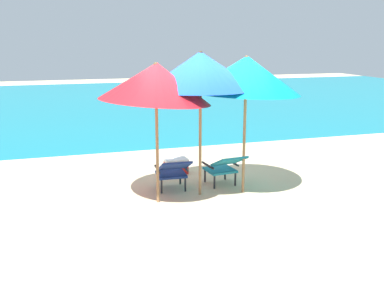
% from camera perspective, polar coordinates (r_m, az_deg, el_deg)
% --- Properties ---
extents(ground_plane, '(40.00, 40.00, 0.00)m').
position_cam_1_polar(ground_plane, '(12.02, -5.04, 0.42)').
color(ground_plane, beige).
extents(ocean_band, '(40.00, 18.00, 0.01)m').
position_cam_1_polar(ocean_band, '(19.83, -9.84, 5.46)').
color(ocean_band, teal).
rests_on(ocean_band, ground_plane).
extents(lounge_chair_left, '(0.57, 0.90, 0.68)m').
position_cam_1_polar(lounge_chair_left, '(7.90, -2.51, -3.48)').
color(lounge_chair_left, navy).
rests_on(lounge_chair_left, ground_plane).
extents(lounge_chair_right, '(0.63, 0.93, 0.68)m').
position_cam_1_polar(lounge_chair_right, '(8.19, 4.25, -2.90)').
color(lounge_chair_right, teal).
rests_on(lounge_chair_right, ground_plane).
extents(beach_umbrella_left, '(2.15, 2.11, 2.43)m').
position_cam_1_polar(beach_umbrella_left, '(7.09, -4.74, 8.07)').
color(beach_umbrella_left, olive).
rests_on(beach_umbrella_left, ground_plane).
extents(beach_umbrella_center, '(2.36, 2.37, 2.55)m').
position_cam_1_polar(beach_umbrella_center, '(7.41, 1.12, 9.57)').
color(beach_umbrella_center, olive).
rests_on(beach_umbrella_center, ground_plane).
extents(beach_umbrella_right, '(2.06, 2.04, 2.48)m').
position_cam_1_polar(beach_umbrella_right, '(7.60, 7.10, 9.01)').
color(beach_umbrella_right, olive).
rests_on(beach_umbrella_right, ground_plane).
extents(cooler_box, '(0.49, 0.35, 0.32)m').
position_cam_1_polar(cooler_box, '(9.03, -2.11, -2.89)').
color(cooler_box, red).
rests_on(cooler_box, ground_plane).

